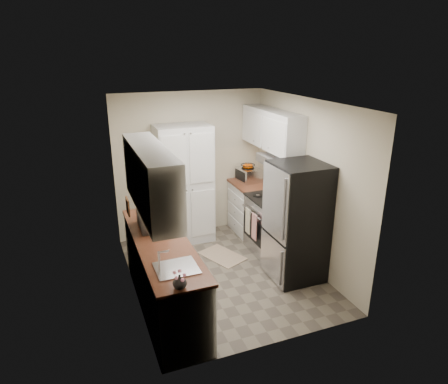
% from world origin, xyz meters
% --- Properties ---
extents(ground, '(3.20, 3.20, 0.00)m').
position_xyz_m(ground, '(0.00, 0.00, 0.00)').
color(ground, '#665B4C').
rests_on(ground, ground).
extents(room_shell, '(2.64, 3.24, 2.52)m').
position_xyz_m(room_shell, '(-0.02, -0.01, 1.63)').
color(room_shell, beige).
rests_on(room_shell, ground).
extents(pantry_cabinet, '(0.90, 0.55, 2.00)m').
position_xyz_m(pantry_cabinet, '(-0.20, 1.32, 1.00)').
color(pantry_cabinet, silver).
rests_on(pantry_cabinet, ground).
extents(base_cabinet_left, '(0.60, 2.30, 0.88)m').
position_xyz_m(base_cabinet_left, '(-0.99, -0.43, 0.44)').
color(base_cabinet_left, silver).
rests_on(base_cabinet_left, ground).
extents(countertop_left, '(0.63, 2.33, 0.04)m').
position_xyz_m(countertop_left, '(-0.99, -0.43, 0.90)').
color(countertop_left, brown).
rests_on(countertop_left, base_cabinet_left).
extents(base_cabinet_right, '(0.60, 0.80, 0.88)m').
position_xyz_m(base_cabinet_right, '(0.99, 1.19, 0.44)').
color(base_cabinet_right, silver).
rests_on(base_cabinet_right, ground).
extents(countertop_right, '(0.63, 0.83, 0.04)m').
position_xyz_m(countertop_right, '(0.99, 1.19, 0.90)').
color(countertop_right, brown).
rests_on(countertop_right, base_cabinet_right).
extents(electric_range, '(0.71, 0.78, 1.13)m').
position_xyz_m(electric_range, '(0.97, 0.39, 0.48)').
color(electric_range, '#B7B7BC').
rests_on(electric_range, ground).
extents(refrigerator, '(0.70, 0.72, 1.70)m').
position_xyz_m(refrigerator, '(0.94, -0.41, 0.85)').
color(refrigerator, '#B7B7BC').
rests_on(refrigerator, ground).
extents(microwave, '(0.36, 0.52, 0.28)m').
position_xyz_m(microwave, '(-1.01, -0.00, 1.06)').
color(microwave, '#B0B2B6').
rests_on(microwave, countertop_left).
extents(wine_bottle, '(0.07, 0.07, 0.28)m').
position_xyz_m(wine_bottle, '(-1.05, 0.39, 1.06)').
color(wine_bottle, black).
rests_on(wine_bottle, countertop_left).
extents(flower_vase, '(0.18, 0.18, 0.15)m').
position_xyz_m(flower_vase, '(-1.05, -1.52, 0.99)').
color(flower_vase, white).
rests_on(flower_vase, countertop_left).
extents(cutting_board, '(0.14, 0.26, 0.34)m').
position_xyz_m(cutting_board, '(-0.81, 0.68, 1.09)').
color(cutting_board, '#3A8432').
rests_on(cutting_board, countertop_left).
extents(toaster_oven, '(0.38, 0.45, 0.24)m').
position_xyz_m(toaster_oven, '(0.99, 1.34, 1.04)').
color(toaster_oven, silver).
rests_on(toaster_oven, countertop_right).
extents(fruit_basket, '(0.31, 0.31, 0.10)m').
position_xyz_m(fruit_basket, '(0.97, 1.33, 1.21)').
color(fruit_basket, '#E35100').
rests_on(fruit_basket, toaster_oven).
extents(kitchen_mat, '(0.70, 0.84, 0.01)m').
position_xyz_m(kitchen_mat, '(0.16, 0.50, 0.01)').
color(kitchen_mat, tan).
rests_on(kitchen_mat, ground).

